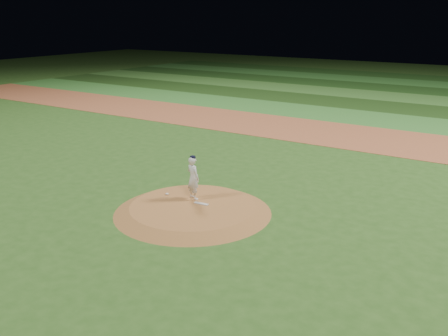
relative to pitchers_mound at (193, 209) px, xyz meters
The scene contains 12 objects.
ground 0.12m from the pitchers_mound, ahead, with size 120.00×120.00×0.00m, color #2B551B.
infield_dirt_band 14.00m from the pitchers_mound, 90.00° to the left, with size 70.00×6.00×0.02m, color #9F5531.
outfield_stripe_0 19.50m from the pitchers_mound, 90.00° to the left, with size 70.00×5.00×0.02m, color #34782B.
outfield_stripe_1 24.50m from the pitchers_mound, 90.00° to the left, with size 70.00×5.00×0.02m, color #1E4014.
outfield_stripe_2 29.50m from the pitchers_mound, 90.00° to the left, with size 70.00×5.00×0.02m, color #39742A.
outfield_stripe_3 34.50m from the pitchers_mound, 90.00° to the left, with size 70.00×5.00×0.02m, color #1C4215.
outfield_stripe_4 39.50m from the pitchers_mound, 90.00° to the left, with size 70.00×5.00×0.02m, color #307029.
outfield_stripe_5 44.50m from the pitchers_mound, 90.00° to the left, with size 70.00×5.00×0.02m, color #1E4917.
pitchers_mound is the anchor object (origin of this frame).
pitching_rubber 0.35m from the pitchers_mound, 59.75° to the left, with size 0.54×0.13×0.03m, color silver.
rosin_bag 1.48m from the pitchers_mound, 166.60° to the left, with size 0.13×0.13×0.07m, color silver.
pitcher_on_mound 1.15m from the pitchers_mound, 124.23° to the left, with size 0.66×0.53×1.63m.
Camera 1 is at (9.76, -13.00, 6.66)m, focal length 40.00 mm.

